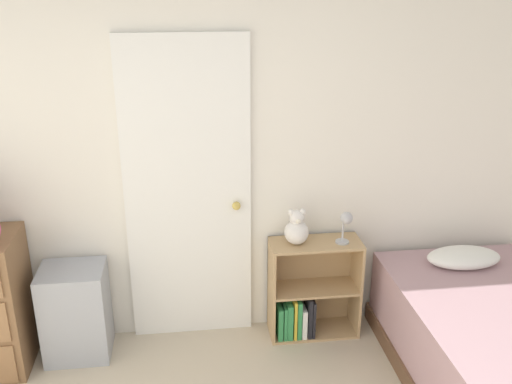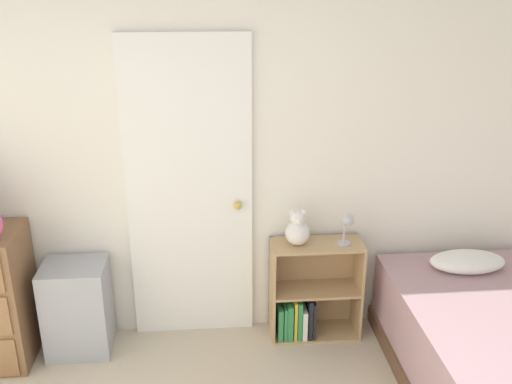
{
  "view_description": "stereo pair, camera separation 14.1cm",
  "coord_description": "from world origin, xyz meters",
  "px_view_note": "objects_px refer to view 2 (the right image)",
  "views": [
    {
      "loc": [
        0.08,
        -1.4,
        2.35
      ],
      "look_at": [
        0.5,
        1.85,
        1.11
      ],
      "focal_mm": 40.0,
      "sensor_mm": 36.0,
      "label": 1
    },
    {
      "loc": [
        0.22,
        -1.41,
        2.35
      ],
      "look_at": [
        0.5,
        1.85,
        1.11
      ],
      "focal_mm": 40.0,
      "sensor_mm": 36.0,
      "label": 2
    }
  ],
  "objects_px": {
    "storage_bin": "(78,308)",
    "bookshelf": "(308,299)",
    "teddy_bear": "(298,230)",
    "desk_lamp": "(347,224)"
  },
  "relations": [
    {
      "from": "storage_bin",
      "to": "teddy_bear",
      "type": "bearing_deg",
      "value": 1.57
    },
    {
      "from": "storage_bin",
      "to": "teddy_bear",
      "type": "xyz_separation_m",
      "value": [
        1.45,
        0.04,
        0.49
      ]
    },
    {
      "from": "bookshelf",
      "to": "desk_lamp",
      "type": "distance_m",
      "value": 0.62
    },
    {
      "from": "storage_bin",
      "to": "bookshelf",
      "type": "bearing_deg",
      "value": 1.7
    },
    {
      "from": "bookshelf",
      "to": "desk_lamp",
      "type": "bearing_deg",
      "value": -10.16
    },
    {
      "from": "storage_bin",
      "to": "desk_lamp",
      "type": "relative_size",
      "value": 2.81
    },
    {
      "from": "teddy_bear",
      "to": "desk_lamp",
      "type": "height_order",
      "value": "teddy_bear"
    },
    {
      "from": "bookshelf",
      "to": "teddy_bear",
      "type": "distance_m",
      "value": 0.53
    },
    {
      "from": "storage_bin",
      "to": "bookshelf",
      "type": "height_order",
      "value": "bookshelf"
    },
    {
      "from": "storage_bin",
      "to": "teddy_bear",
      "type": "distance_m",
      "value": 1.53
    }
  ]
}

